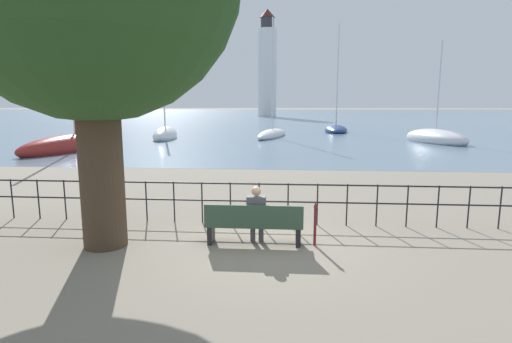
# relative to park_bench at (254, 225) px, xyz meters

# --- Properties ---
(ground_plane) EXTENTS (1000.00, 1000.00, 0.00)m
(ground_plane) POSITION_rel_park_bench_xyz_m (0.00, 0.07, -0.44)
(ground_plane) COLOR gray
(harbor_water) EXTENTS (600.00, 300.00, 0.01)m
(harbor_water) POSITION_rel_park_bench_xyz_m (0.00, 160.19, -0.44)
(harbor_water) COLOR slate
(harbor_water) RESTS_ON ground_plane
(park_bench) EXTENTS (2.08, 0.45, 0.90)m
(park_bench) POSITION_rel_park_bench_xyz_m (0.00, 0.00, 0.00)
(park_bench) COLOR #334C38
(park_bench) RESTS_ON ground_plane
(seated_person_left) EXTENTS (0.40, 0.35, 1.27)m
(seated_person_left) POSITION_rel_park_bench_xyz_m (0.05, 0.08, 0.25)
(seated_person_left) COLOR #4C4C51
(seated_person_left) RESTS_ON ground_plane
(promenade_railing) EXTENTS (16.01, 0.04, 1.05)m
(promenade_railing) POSITION_rel_park_bench_xyz_m (0.00, 1.56, 0.25)
(promenade_railing) COLOR black
(promenade_railing) RESTS_ON ground_plane
(closed_umbrella) EXTENTS (0.09, 0.09, 0.96)m
(closed_umbrella) POSITION_rel_park_bench_xyz_m (1.30, 0.05, 0.09)
(closed_umbrella) COLOR maroon
(closed_umbrella) RESTS_ON ground_plane
(sailboat_0) EXTENTS (4.32, 9.03, 8.44)m
(sailboat_0) POSITION_rel_park_bench_xyz_m (-13.22, 17.08, -0.10)
(sailboat_0) COLOR maroon
(sailboat_0) RESTS_ON ground_plane
(sailboat_1) EXTENTS (4.38, 7.51, 8.45)m
(sailboat_1) POSITION_rel_park_bench_xyz_m (12.65, 25.12, -0.11)
(sailboat_1) COLOR silver
(sailboat_1) RESTS_ON ground_plane
(sailboat_2) EXTENTS (3.39, 9.07, 11.23)m
(sailboat_2) POSITION_rel_park_bench_xyz_m (-0.74, 29.83, -0.16)
(sailboat_2) COLOR white
(sailboat_2) RESTS_ON ground_plane
(sailboat_3) EXTENTS (3.00, 7.15, 12.15)m
(sailboat_3) POSITION_rel_park_bench_xyz_m (6.21, 37.85, -0.15)
(sailboat_3) COLOR navy
(sailboat_3) RESTS_ON ground_plane
(sailboat_4) EXTENTS (2.72, 6.73, 8.82)m
(sailboat_4) POSITION_rel_park_bench_xyz_m (-10.18, 26.79, -0.09)
(sailboat_4) COLOR white
(sailboat_4) RESTS_ON ground_plane
(harbor_lighthouse) EXTENTS (4.90, 4.90, 27.57)m
(harbor_lighthouse) POSITION_rel_park_bench_xyz_m (-4.75, 99.62, 12.38)
(harbor_lighthouse) COLOR white
(harbor_lighthouse) RESTS_ON ground_plane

